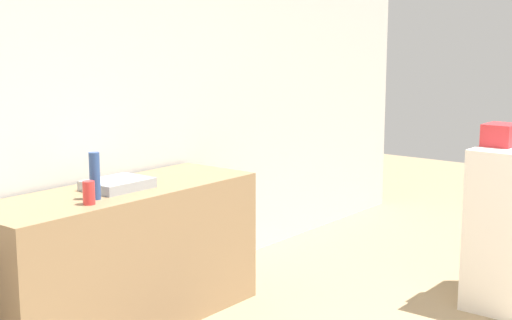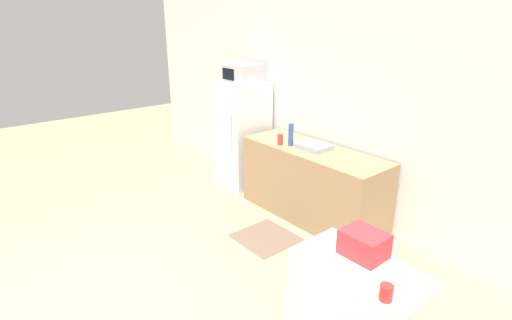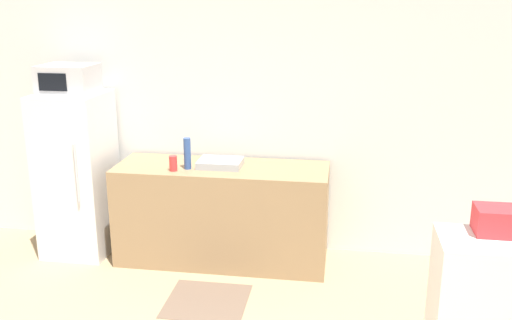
% 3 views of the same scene
% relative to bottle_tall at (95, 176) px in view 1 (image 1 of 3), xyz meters
% --- Properties ---
extents(wall_back, '(8.00, 0.06, 2.60)m').
position_rel_bottle_tall_xyz_m(wall_back, '(0.21, 0.49, 0.30)').
color(wall_back, silver).
rests_on(wall_back, ground_plane).
extents(counter, '(1.84, 0.64, 0.87)m').
position_rel_bottle_tall_xyz_m(counter, '(0.27, 0.11, -0.57)').
color(counter, '#937551').
rests_on(counter, ground_plane).
extents(sink_basin, '(0.37, 0.29, 0.06)m').
position_rel_bottle_tall_xyz_m(sink_basin, '(0.26, 0.11, -0.10)').
color(sink_basin, '#9EA3A8').
rests_on(sink_basin, counter).
extents(bottle_tall, '(0.06, 0.06, 0.27)m').
position_rel_bottle_tall_xyz_m(bottle_tall, '(0.00, 0.00, 0.00)').
color(bottle_tall, '#2D4C8C').
rests_on(bottle_tall, counter).
extents(bottle_short, '(0.07, 0.07, 0.13)m').
position_rel_bottle_tall_xyz_m(bottle_short, '(-0.10, -0.07, -0.07)').
color(bottle_short, red).
rests_on(bottle_short, counter).
extents(shelf_cabinet, '(0.73, 0.39, 1.07)m').
position_rel_bottle_tall_xyz_m(shelf_cabinet, '(2.17, -1.61, -0.47)').
color(shelf_cabinet, white).
rests_on(shelf_cabinet, ground_plane).
extents(basket, '(0.24, 0.19, 0.15)m').
position_rel_bottle_tall_xyz_m(basket, '(2.12, -1.52, 0.14)').
color(basket, red).
rests_on(basket, shelf_cabinet).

